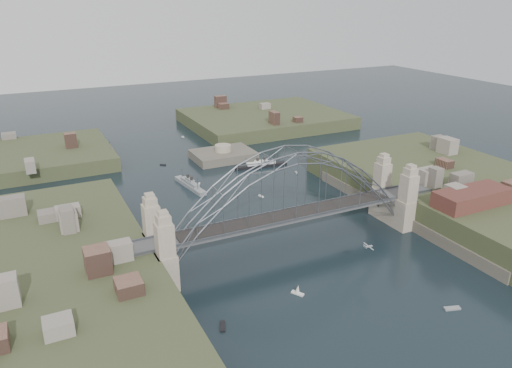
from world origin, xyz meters
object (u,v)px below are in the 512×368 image
at_px(wharf_shed, 472,197).
at_px(naval_cruiser_far, 111,155).
at_px(naval_cruiser_near, 190,185).
at_px(bridge, 290,200).
at_px(ocean_liner, 261,165).
at_px(fort_island, 223,160).

distance_m(wharf_shed, naval_cruiser_far, 125.20).
distance_m(naval_cruiser_near, naval_cruiser_far, 45.16).
bearing_deg(naval_cruiser_near, bridge, -79.87).
xyz_separation_m(bridge, ocean_liner, (20.50, 55.62, -11.60)).
distance_m(wharf_shed, ocean_liner, 74.06).
distance_m(fort_island, wharf_shed, 90.48).
distance_m(bridge, naval_cruiser_near, 50.05).
bearing_deg(naval_cruiser_near, fort_island, 46.98).
height_order(wharf_shed, naval_cruiser_far, wharf_shed).
height_order(wharf_shed, ocean_liner, wharf_shed).
xyz_separation_m(wharf_shed, naval_cruiser_near, (-52.57, 61.96, -9.17)).
height_order(naval_cruiser_near, ocean_liner, naval_cruiser_near).
bearing_deg(ocean_liner, naval_cruiser_near, -165.23).
bearing_deg(naval_cruiser_far, naval_cruiser_near, -68.39).
distance_m(bridge, ocean_liner, 60.40).
bearing_deg(bridge, ocean_liner, 69.77).
bearing_deg(wharf_shed, ocean_liner, 108.65).
relative_size(bridge, wharf_shed, 4.20).
bearing_deg(naval_cruiser_near, ocean_liner, 14.77).
bearing_deg(wharf_shed, naval_cruiser_near, 130.32).
relative_size(bridge, naval_cruiser_near, 4.67).
relative_size(bridge, naval_cruiser_far, 4.85).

